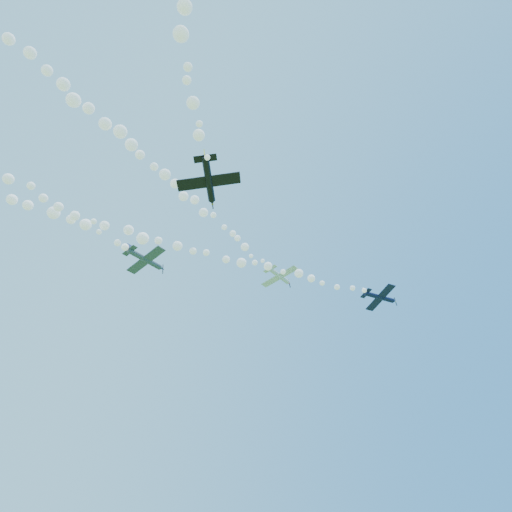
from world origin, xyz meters
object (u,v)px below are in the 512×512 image
plane_grey (146,260)px  plane_black (209,181)px  plane_navy (380,297)px  plane_white (279,276)px

plane_grey → plane_black: size_ratio=1.21×
plane_navy → plane_black: size_ratio=1.19×
plane_navy → plane_black: bearing=-151.2°
plane_white → plane_grey: plane_white is taller
plane_white → plane_navy: size_ratio=1.04×
plane_white → plane_navy: (14.51, -10.80, -6.45)m
plane_grey → plane_white: bearing=-16.9°
plane_white → plane_black: plane_white is taller
plane_black → plane_grey: bearing=32.9°
plane_grey → plane_black: (-0.59, -25.01, -7.74)m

